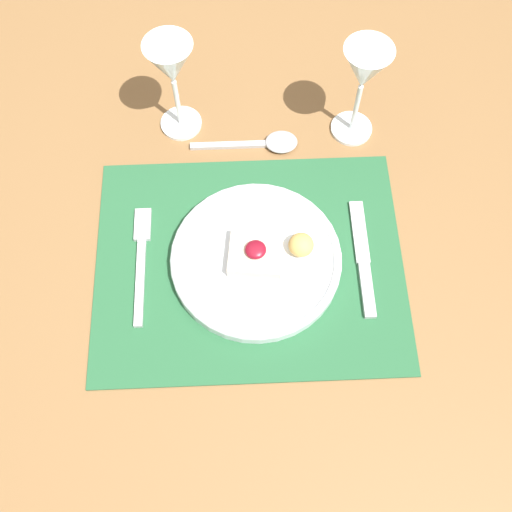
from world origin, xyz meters
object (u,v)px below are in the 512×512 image
at_px(dinner_plate, 257,258).
at_px(spoon, 270,143).
at_px(wine_glass_far, 171,69).
at_px(knife, 364,265).
at_px(wine_glass_near, 364,74).
at_px(fork, 141,256).

xyz_separation_m(dinner_plate, spoon, (0.03, 0.21, -0.01)).
bearing_deg(dinner_plate, wine_glass_far, 114.01).
height_order(knife, wine_glass_near, wine_glass_near).
height_order(dinner_plate, wine_glass_far, wine_glass_far).
relative_size(knife, wine_glass_near, 1.05).
bearing_deg(fork, knife, -6.29).
distance_m(spoon, wine_glass_far, 0.19).
height_order(dinner_plate, wine_glass_near, wine_glass_near).
bearing_deg(wine_glass_far, knife, -45.01).
xyz_separation_m(wine_glass_near, wine_glass_far, (-0.27, 0.02, -0.00)).
distance_m(knife, wine_glass_far, 0.39).
bearing_deg(knife, dinner_plate, 173.29).
bearing_deg(wine_glass_far, fork, -102.83).
bearing_deg(spoon, wine_glass_far, 157.79).
relative_size(dinner_plate, fork, 1.33).
height_order(knife, spoon, spoon).
relative_size(knife, wine_glass_far, 1.06).
height_order(fork, wine_glass_far, wine_glass_far).
relative_size(spoon, wine_glass_near, 0.97).
height_order(fork, knife, knife).
xyz_separation_m(knife, wine_glass_far, (-0.26, 0.26, 0.12)).
distance_m(dinner_plate, knife, 0.15).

